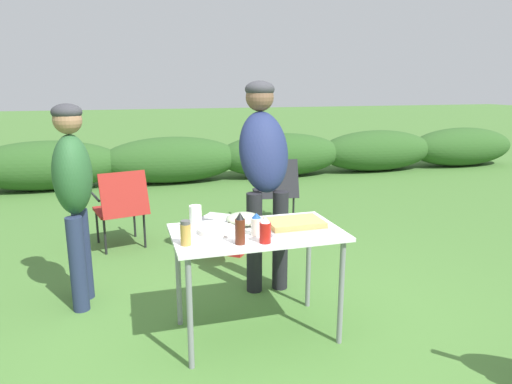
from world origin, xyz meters
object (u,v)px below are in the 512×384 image
object	(u,v)px
mayo_bottle	(256,225)
camp_chair_green_behind_table	(121,205)
spice_jar	(186,233)
bbq_sauce_bottle	(240,229)
standing_person_with_beanie	(74,186)
standing_person_in_dark_puffer	(264,162)
camp_chair_near_hedge	(276,188)
plate_stack	(217,230)
cooler_box	(225,234)
food_tray	(295,224)
mixing_bowl	(244,219)
paper_cup_stack	(196,217)
ketchup_bottle	(265,230)
folding_table	(257,242)

from	to	relation	value
mayo_bottle	camp_chair_green_behind_table	bearing A→B (deg)	111.70
spice_jar	bbq_sauce_bottle	distance (m)	0.32
spice_jar	standing_person_with_beanie	bearing A→B (deg)	126.10
spice_jar	camp_chair_green_behind_table	bearing A→B (deg)	99.95
standing_person_in_dark_puffer	camp_chair_near_hedge	xyz separation A→B (m)	(0.62, 1.51, -0.59)
plate_stack	cooler_box	bearing A→B (deg)	75.88
plate_stack	camp_chair_green_behind_table	distance (m)	2.07
food_tray	mixing_bowl	distance (m)	0.35
paper_cup_stack	spice_jar	bearing A→B (deg)	-109.83
food_tray	ketchup_bottle	xyz separation A→B (m)	(-0.27, -0.22, 0.05)
ketchup_bottle	paper_cup_stack	bearing A→B (deg)	132.50
folding_table	cooler_box	bearing A→B (deg)	84.89
paper_cup_stack	standing_person_in_dark_puffer	distance (m)	0.93
cooler_box	standing_person_in_dark_puffer	bearing A→B (deg)	-43.61
mayo_bottle	camp_chair_near_hedge	distance (m)	2.56
mixing_bowl	paper_cup_stack	bearing A→B (deg)	-178.57
food_tray	bbq_sauce_bottle	size ratio (longest dim) A/B	2.09
ketchup_bottle	camp_chair_green_behind_table	xyz separation A→B (m)	(-0.84, 2.23, -0.35)
plate_stack	ketchup_bottle	xyz separation A→B (m)	(0.24, -0.27, 0.06)
cooler_box	folding_table	bearing A→B (deg)	-57.54
paper_cup_stack	standing_person_in_dark_puffer	xyz separation A→B (m)	(0.66, 0.61, 0.24)
folding_table	food_tray	bearing A→B (deg)	-4.53
spice_jar	bbq_sauce_bottle	world-z (taller)	bbq_sauce_bottle
folding_table	camp_chair_near_hedge	xyz separation A→B (m)	(0.91, 2.27, -0.20)
plate_stack	paper_cup_stack	world-z (taller)	paper_cup_stack
standing_person_with_beanie	camp_chair_near_hedge	size ratio (longest dim) A/B	1.85
spice_jar	mayo_bottle	distance (m)	0.46
camp_chair_near_hedge	food_tray	bearing A→B (deg)	-97.88
folding_table	spice_jar	world-z (taller)	spice_jar
plate_stack	paper_cup_stack	distance (m)	0.18
camp_chair_green_behind_table	plate_stack	bearing A→B (deg)	-85.92
plate_stack	bbq_sauce_bottle	world-z (taller)	bbq_sauce_bottle
plate_stack	ketchup_bottle	bearing A→B (deg)	-48.51
bbq_sauce_bottle	standing_person_with_beanie	size ratio (longest dim) A/B	0.13
folding_table	spice_jar	size ratio (longest dim) A/B	7.27
mixing_bowl	paper_cup_stack	distance (m)	0.33
paper_cup_stack	spice_jar	xyz separation A→B (m)	(-0.11, -0.30, -0.01)
camp_chair_green_behind_table	cooler_box	world-z (taller)	camp_chair_green_behind_table
folding_table	mayo_bottle	distance (m)	0.17
mixing_bowl	standing_person_in_dark_puffer	size ratio (longest dim) A/B	0.14
mixing_bowl	standing_person_with_beanie	distance (m)	1.30
folding_table	standing_person_with_beanie	bearing A→B (deg)	145.57
camp_chair_green_behind_table	standing_person_with_beanie	bearing A→B (deg)	-117.67
ketchup_bottle	standing_person_with_beanie	distance (m)	1.56
food_tray	cooler_box	xyz separation A→B (m)	(-0.11, 1.67, -0.60)
plate_stack	mixing_bowl	world-z (taller)	mixing_bowl
plate_stack	spice_jar	size ratio (longest dim) A/B	1.62
standing_person_with_beanie	camp_chair_green_behind_table	bearing A→B (deg)	-8.42
mayo_bottle	bbq_sauce_bottle	size ratio (longest dim) A/B	0.74
bbq_sauce_bottle	cooler_box	size ratio (longest dim) A/B	0.34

